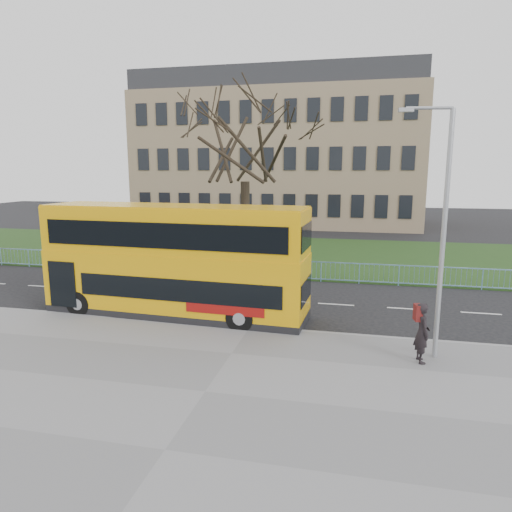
{
  "coord_description": "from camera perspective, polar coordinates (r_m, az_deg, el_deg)",
  "views": [
    {
      "loc": [
        3.73,
        -17.41,
        5.9
      ],
      "look_at": [
        -0.33,
        1.0,
        2.34
      ],
      "focal_mm": 32.0,
      "sensor_mm": 36.0,
      "label": 1
    }
  ],
  "objects": [
    {
      "name": "street_lamp",
      "position": [
        14.7,
        22.11,
        3.54
      ],
      "size": [
        1.6,
        0.38,
        7.57
      ],
      "rotation": [
        0.0,
        0.0,
        0.14
      ],
      "color": "#9A9DA2",
      "rests_on": "pavement"
    },
    {
      "name": "ground",
      "position": [
        18.75,
        0.33,
        -7.65
      ],
      "size": [
        120.0,
        120.0,
        0.0
      ],
      "primitive_type": "plane",
      "color": "black",
      "rests_on": "ground"
    },
    {
      "name": "kerb",
      "position": [
        17.3,
        -0.77,
        -9.0
      ],
      "size": [
        80.0,
        0.2,
        0.14
      ],
      "primitive_type": "cube",
      "color": "gray",
      "rests_on": "ground"
    },
    {
      "name": "guard_railing",
      "position": [
        24.88,
        3.52,
        -1.75
      ],
      "size": [
        40.0,
        0.12,
        1.1
      ],
      "primitive_type": null,
      "color": "#73A6CC",
      "rests_on": "ground"
    },
    {
      "name": "grass_verge",
      "position": [
        32.46,
        5.64,
        0.23
      ],
      "size": [
        80.0,
        15.4,
        0.08
      ],
      "primitive_type": "cube",
      "color": "#1E3B15",
      "rests_on": "ground"
    },
    {
      "name": "yellow_bus",
      "position": [
        18.65,
        -10.11,
        -0.3
      ],
      "size": [
        10.8,
        3.12,
        4.47
      ],
      "rotation": [
        0.0,
        0.0,
        -0.05
      ],
      "color": "#E6A509",
      "rests_on": "ground"
    },
    {
      "name": "civic_building",
      "position": [
        53.14,
        3.05,
        11.85
      ],
      "size": [
        30.0,
        15.0,
        14.0
      ],
      "primitive_type": "cube",
      "color": "#8B7458",
      "rests_on": "ground"
    },
    {
      "name": "bare_tree",
      "position": [
        28.22,
        -1.38,
        11.28
      ],
      "size": [
        8.56,
        8.56,
        12.23
      ],
      "primitive_type": null,
      "color": "black",
      "rests_on": "grass_verge"
    },
    {
      "name": "pavement",
      "position": [
        12.71,
        -6.36,
        -16.72
      ],
      "size": [
        80.0,
        10.5,
        0.12
      ],
      "primitive_type": "cube",
      "color": "slate",
      "rests_on": "ground"
    },
    {
      "name": "pedestrian",
      "position": [
        14.88,
        20.05,
        -9.0
      ],
      "size": [
        0.56,
        0.75,
        1.86
      ],
      "primitive_type": "imported",
      "rotation": [
        0.0,
        0.0,
        1.75
      ],
      "color": "black",
      "rests_on": "pavement"
    }
  ]
}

